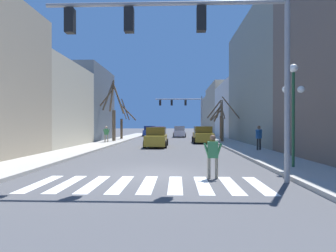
{
  "coord_description": "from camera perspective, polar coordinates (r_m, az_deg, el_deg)",
  "views": [
    {
      "loc": [
        0.96,
        -10.26,
        1.97
      ],
      "look_at": [
        -0.12,
        20.69,
        1.79
      ],
      "focal_mm": 28.0,
      "sensor_mm": 36.0,
      "label": 1
    }
  ],
  "objects": [
    {
      "name": "ground_plane",
      "position": [
        10.49,
        -3.32,
        -10.49
      ],
      "size": [
        240.0,
        240.0,
        0.0
      ],
      "primitive_type": "plane",
      "color": "#4C4C4F"
    },
    {
      "name": "sidewalk_right",
      "position": [
        11.72,
        29.41,
        -9.02
      ],
      "size": [
        2.72,
        90.0,
        0.15
      ],
      "color": "#ADA89E",
      "rests_on": "ground_plane"
    },
    {
      "name": "building_row_left",
      "position": [
        22.99,
        -28.49,
        5.89
      ],
      "size": [
        6.0,
        31.37,
        8.93
      ],
      "color": "tan",
      "rests_on": "ground_plane"
    },
    {
      "name": "building_row_right",
      "position": [
        38.14,
        16.78,
        5.39
      ],
      "size": [
        6.0,
        69.91,
        12.56
      ],
      "color": "#66564C",
      "rests_on": "ground_plane"
    },
    {
      "name": "crosswalk_stripes",
      "position": [
        8.83,
        -4.37,
        -12.54
      ],
      "size": [
        7.65,
        2.6,
        0.01
      ],
      "color": "white",
      "rests_on": "ground_plane"
    },
    {
      "name": "traffic_signal_near",
      "position": [
        9.47,
        6.0,
        18.37
      ],
      "size": [
        8.36,
        0.28,
        6.52
      ],
      "color": "gray",
      "rests_on": "ground_plane"
    },
    {
      "name": "traffic_signal_far",
      "position": [
        39.78,
        3.59,
        4.17
      ],
      "size": [
        7.08,
        0.28,
        6.22
      ],
      "color": "gray",
      "rests_on": "ground_plane"
    },
    {
      "name": "street_lamp_right_corner",
      "position": [
        12.49,
        25.63,
        6.26
      ],
      "size": [
        0.95,
        0.36,
        4.41
      ],
      "color": "#1E4C2D",
      "rests_on": "sidewalk_right"
    },
    {
      "name": "car_at_intersection",
      "position": [
        36.11,
        -2.09,
        -1.55
      ],
      "size": [
        2.06,
        4.49,
        1.68
      ],
      "rotation": [
        0.0,
        0.0,
        -1.57
      ],
      "color": "red",
      "rests_on": "ground_plane"
    },
    {
      "name": "car_parked_left_mid",
      "position": [
        45.2,
        -3.98,
        -1.15
      ],
      "size": [
        2.11,
        4.8,
        1.72
      ],
      "rotation": [
        0.0,
        0.0,
        1.57
      ],
      "color": "navy",
      "rests_on": "ground_plane"
    },
    {
      "name": "car_parked_left_far",
      "position": [
        23.2,
        -2.53,
        -2.54
      ],
      "size": [
        1.97,
        4.63,
        1.74
      ],
      "rotation": [
        0.0,
        0.0,
        -1.57
      ],
      "color": "#A38423",
      "rests_on": "ground_plane"
    },
    {
      "name": "car_parked_right_near",
      "position": [
        28.37,
        7.58,
        -1.99
      ],
      "size": [
        2.18,
        4.49,
        1.77
      ],
      "rotation": [
        0.0,
        0.0,
        1.57
      ],
      "color": "#A38423",
      "rests_on": "ground_plane"
    },
    {
      "name": "car_parked_right_mid",
      "position": [
        41.09,
        2.5,
        -1.3
      ],
      "size": [
        1.97,
        4.14,
        1.73
      ],
      "rotation": [
        0.0,
        0.0,
        1.57
      ],
      "color": "silver",
      "rests_on": "ground_plane"
    },
    {
      "name": "pedestrian_on_right_sidewalk",
      "position": [
        27.74,
        -13.27,
        -1.44
      ],
      "size": [
        0.71,
        0.25,
        1.64
      ],
      "rotation": [
        0.0,
        0.0,
        0.08
      ],
      "color": "#7A705B",
      "rests_on": "sidewalk_left"
    },
    {
      "name": "pedestrian_near_right_corner",
      "position": [
        9.68,
        9.72,
        -5.76
      ],
      "size": [
        0.68,
        0.21,
        1.59
      ],
      "rotation": [
        0.0,
        0.0,
        3.14
      ],
      "color": "#7A705B",
      "rests_on": "ground_plane"
    },
    {
      "name": "pedestrian_waiting_at_curb",
      "position": [
        19.77,
        19.17,
        -1.99
      ],
      "size": [
        0.64,
        0.53,
        1.74
      ],
      "rotation": [
        0.0,
        0.0,
        0.67
      ],
      "color": "black",
      "rests_on": "sidewalk_right"
    },
    {
      "name": "street_tree_left_far",
      "position": [
        34.51,
        11.22,
        1.37
      ],
      "size": [
        2.55,
        1.63,
        5.04
      ],
      "color": "brown",
      "rests_on": "sidewalk_right"
    },
    {
      "name": "street_tree_right_near",
      "position": [
        29.18,
        11.58,
        1.18
      ],
      "size": [
        3.37,
        2.1,
        4.91
      ],
      "color": "brown",
      "rests_on": "sidewalk_right"
    },
    {
      "name": "street_tree_right_far",
      "position": [
        29.95,
        -11.94,
        3.07
      ],
      "size": [
        3.49,
        3.16,
        6.79
      ],
      "color": "brown",
      "rests_on": "sidewalk_left"
    },
    {
      "name": "street_tree_right_mid",
      "position": [
        34.0,
        -9.66,
        0.85
      ],
      "size": [
        2.07,
        1.28,
        5.13
      ],
      "color": "brown",
      "rests_on": "sidewalk_left"
    }
  ]
}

